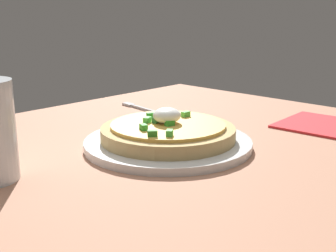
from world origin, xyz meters
TOP-DOWN VIEW (x-y plane):
  - dining_table at (0.00, 0.00)cm, footprint 90.91×66.55cm
  - plate at (2.89, -2.53)cm, footprint 24.35×24.35cm
  - pizza at (2.88, -2.52)cm, footprint 19.48×19.48cm
  - fork at (17.31, 19.34)cm, footprint 2.65×11.94cm
  - napkin at (29.67, -13.99)cm, footprint 14.64×14.64cm

SIDE VIEW (x-z plane):
  - dining_table at x=0.00cm, z-range 0.00..2.17cm
  - napkin at x=29.67cm, z-range 2.17..2.57cm
  - fork at x=17.31cm, z-range 2.17..2.67cm
  - plate at x=2.89cm, z-range 2.17..3.30cm
  - pizza at x=2.88cm, z-range 2.22..6.89cm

